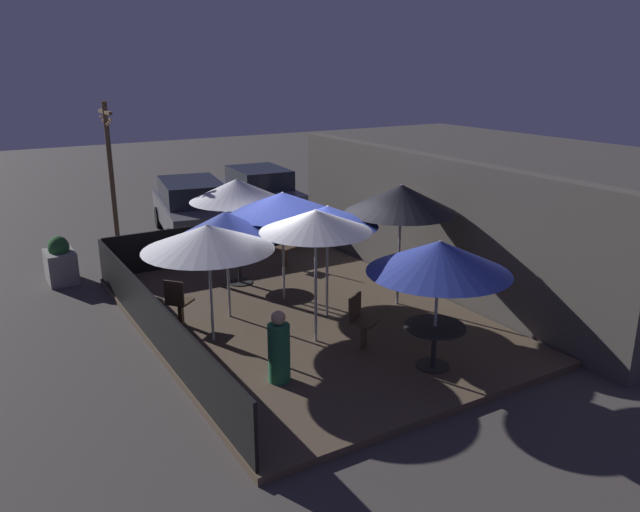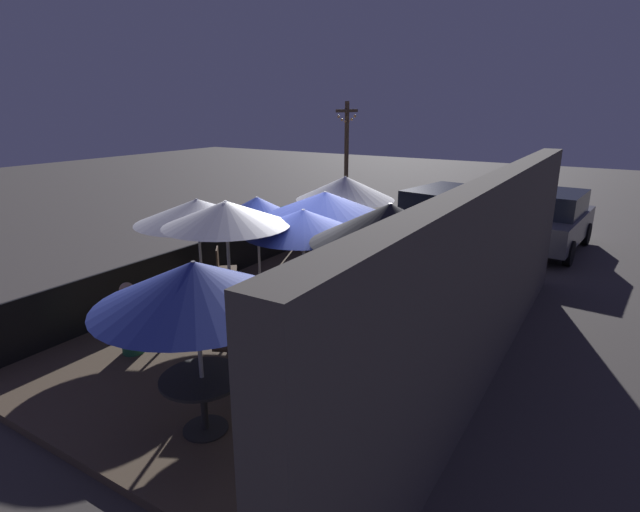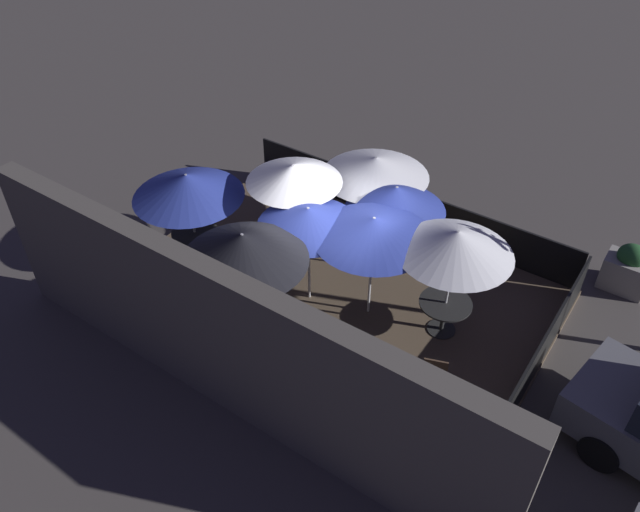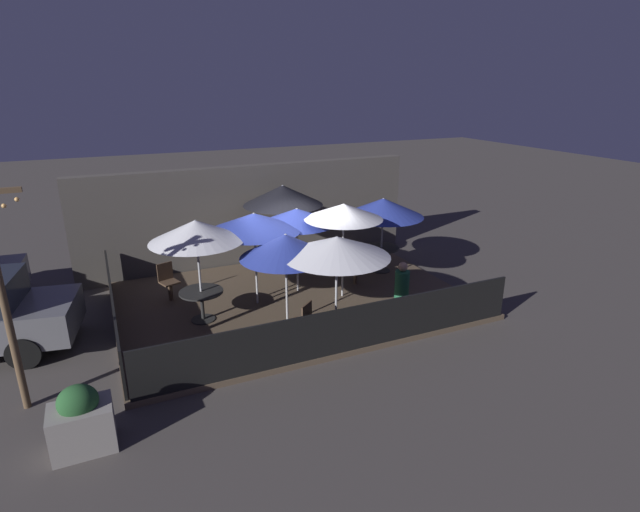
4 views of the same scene
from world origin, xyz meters
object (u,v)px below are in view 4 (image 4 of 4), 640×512
at_px(dining_table_1, 381,252).
at_px(patron_0, 402,288).
at_px(patio_chair_0, 302,322).
at_px(patio_chair_2, 168,280).
at_px(patio_umbrella_1, 383,207).
at_px(patio_umbrella_4, 286,246).
at_px(patio_umbrella_3, 297,216).
at_px(planter_box, 81,421).
at_px(dining_table_0, 202,297).
at_px(patio_umbrella_7, 337,247).
at_px(patio_umbrella_5, 343,212).
at_px(patio_umbrella_0, 196,231).
at_px(patio_umbrella_2, 283,195).
at_px(patio_chair_1, 354,266).
at_px(patio_umbrella_6, 254,222).
at_px(light_post, 0,287).

height_order(dining_table_1, patron_0, patron_0).
height_order(patio_chair_0, patio_chair_2, patio_chair_2).
height_order(patio_umbrella_1, patio_umbrella_4, patio_umbrella_1).
height_order(patio_umbrella_3, dining_table_1, patio_umbrella_3).
bearing_deg(patio_chair_2, patio_umbrella_1, 66.23).
distance_m(patron_0, planter_box, 7.19).
bearing_deg(patio_umbrella_3, dining_table_1, 7.61).
height_order(dining_table_0, patio_chair_0, patio_chair_0).
bearing_deg(patio_umbrella_7, planter_box, -161.32).
relative_size(patio_umbrella_5, patron_0, 2.05).
relative_size(patio_chair_0, patron_0, 0.80).
distance_m(dining_table_0, patio_chair_2, 1.55).
height_order(patio_chair_0, planter_box, planter_box).
bearing_deg(patio_umbrella_1, patio_umbrella_0, -168.83).
bearing_deg(patio_chair_0, planter_box, 68.98).
relative_size(patio_umbrella_1, patio_umbrella_3, 1.03).
xyz_separation_m(patio_umbrella_2, patio_umbrella_4, (-1.12, -3.19, -0.36)).
xyz_separation_m(patio_chair_0, patio_chair_1, (2.47, 2.37, 0.01)).
bearing_deg(patio_umbrella_3, patron_0, -47.18).
relative_size(patio_umbrella_2, patron_0, 2.13).
xyz_separation_m(patio_umbrella_2, patio_umbrella_6, (-1.40, -1.86, -0.14)).
distance_m(patio_umbrella_6, dining_table_1, 4.20).
distance_m(patio_umbrella_7, patio_chair_1, 2.93).
xyz_separation_m(patio_umbrella_2, patio_chair_0, (-1.18, -4.17, -1.68)).
distance_m(patio_umbrella_0, planter_box, 4.50).
relative_size(patio_umbrella_0, patio_umbrella_5, 0.98).
bearing_deg(planter_box, patio_umbrella_1, 29.48).
height_order(patio_umbrella_0, patio_umbrella_4, patio_umbrella_0).
height_order(planter_box, light_post, light_post).
height_order(dining_table_0, patio_chair_1, patio_chair_1).
xyz_separation_m(patio_umbrella_0, patio_chair_2, (-0.52, 1.45, -1.58)).
bearing_deg(patio_chair_0, patio_umbrella_3, -59.96).
xyz_separation_m(patio_umbrella_6, patio_chair_0, (0.22, -2.31, -1.53)).
distance_m(patio_umbrella_2, patio_umbrella_4, 3.40).
distance_m(patio_chair_1, planter_box, 7.57).
distance_m(patio_umbrella_4, patio_chair_0, 1.64).
height_order(patio_umbrella_5, dining_table_0, patio_umbrella_5).
relative_size(patio_umbrella_5, dining_table_1, 2.42).
bearing_deg(patio_umbrella_5, patron_0, -51.83).
height_order(patio_umbrella_2, patio_umbrella_7, patio_umbrella_2).
bearing_deg(patio_umbrella_4, light_post, -170.23).
relative_size(patio_umbrella_1, dining_table_1, 2.29).
distance_m(patio_umbrella_2, light_post, 7.38).
height_order(dining_table_0, planter_box, planter_box).
relative_size(patio_umbrella_2, dining_table_0, 2.51).
height_order(patio_chair_0, patron_0, patron_0).
bearing_deg(patio_chair_2, patio_umbrella_0, 0.00).
distance_m(patio_umbrella_7, dining_table_0, 3.30).
relative_size(patio_umbrella_5, patio_chair_2, 2.53).
height_order(patio_umbrella_5, dining_table_1, patio_umbrella_5).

